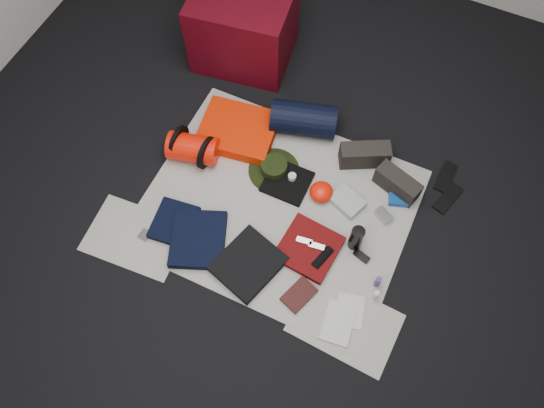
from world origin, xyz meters
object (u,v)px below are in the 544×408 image
at_px(paperback_book, 299,295).
at_px(navy_duffel, 304,119).
at_px(stuff_sack, 193,148).
at_px(water_bottle, 356,238).
at_px(red_cabinet, 243,27).
at_px(sleeping_pad, 238,131).
at_px(compact_camera, 383,215).

bearing_deg(paperback_book, navy_duffel, 132.14).
bearing_deg(stuff_sack, water_bottle, -6.96).
bearing_deg(red_cabinet, paperback_book, -62.48).
bearing_deg(navy_duffel, paperback_book, -83.70).
bearing_deg(navy_duffel, stuff_sack, -154.48).
relative_size(sleeping_pad, water_bottle, 2.41).
relative_size(sleeping_pad, stuff_sack, 1.54).
height_order(navy_duffel, water_bottle, navy_duffel).
bearing_deg(water_bottle, red_cabinet, 139.78).
bearing_deg(compact_camera, paperback_book, -84.21).
xyz_separation_m(sleeping_pad, compact_camera, (1.08, -0.17, -0.02)).
distance_m(water_bottle, paperback_book, 0.47).
relative_size(compact_camera, paperback_book, 0.55).
height_order(red_cabinet, sleeping_pad, red_cabinet).
distance_m(sleeping_pad, water_bottle, 1.07).
bearing_deg(compact_camera, red_cabinet, 176.44).
relative_size(red_cabinet, compact_camera, 6.07).
height_order(red_cabinet, stuff_sack, red_cabinet).
relative_size(sleeping_pad, paperback_book, 2.50).
bearing_deg(paperback_book, water_bottle, 87.66).
relative_size(water_bottle, compact_camera, 1.88).
height_order(red_cabinet, compact_camera, red_cabinet).
bearing_deg(water_bottle, paperback_book, -112.13).
xyz_separation_m(red_cabinet, navy_duffel, (0.64, -0.42, -0.15)).
xyz_separation_m(navy_duffel, water_bottle, (0.61, -0.64, -0.01)).
xyz_separation_m(red_cabinet, water_bottle, (1.25, -1.06, -0.16)).
distance_m(navy_duffel, compact_camera, 0.81).
xyz_separation_m(water_bottle, compact_camera, (0.10, 0.25, -0.08)).
distance_m(sleeping_pad, stuff_sack, 0.33).
distance_m(red_cabinet, compact_camera, 1.59).
bearing_deg(stuff_sack, sleeping_pad, 56.12).
distance_m(navy_duffel, paperback_book, 1.16).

